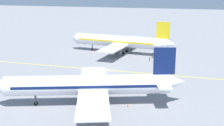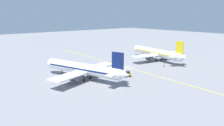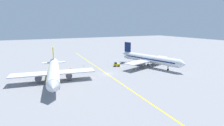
{
  "view_description": "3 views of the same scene",
  "coord_description": "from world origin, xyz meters",
  "px_view_note": "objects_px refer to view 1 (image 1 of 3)",
  "views": [
    {
      "loc": [
        -74.67,
        -20.12,
        21.99
      ],
      "look_at": [
        -0.4,
        -1.47,
        2.11
      ],
      "focal_mm": 50.0,
      "sensor_mm": 36.0,
      "label": 1
    },
    {
      "loc": [
        -61.11,
        -63.57,
        21.41
      ],
      "look_at": [
        -5.71,
        2.67,
        2.26
      ],
      "focal_mm": 35.0,
      "sensor_mm": 36.0,
      "label": 2
    },
    {
      "loc": [
        27.81,
        61.93,
        19.35
      ],
      "look_at": [
        -3.33,
        -2.18,
        3.78
      ],
      "focal_mm": 28.0,
      "sensor_mm": 36.0,
      "label": 3
    }
  ],
  "objects_px": {
    "ground_crew_worker": "(150,58)",
    "traffic_cone_mid_apron": "(175,69)",
    "airplane_at_gate": "(90,85)",
    "airplane_adjacent_stand": "(120,42)",
    "baggage_tug_white": "(140,81)",
    "traffic_cone_near_nose": "(95,51)",
    "traffic_cone_by_wingtip": "(128,105)",
    "traffic_cone_far_edge": "(96,85)"
  },
  "relations": [
    {
      "from": "ground_crew_worker",
      "to": "traffic_cone_mid_apron",
      "type": "height_order",
      "value": "ground_crew_worker"
    },
    {
      "from": "baggage_tug_white",
      "to": "traffic_cone_mid_apron",
      "type": "distance_m",
      "value": 15.67
    },
    {
      "from": "ground_crew_worker",
      "to": "traffic_cone_by_wingtip",
      "type": "bearing_deg",
      "value": -179.05
    },
    {
      "from": "airplane_adjacent_stand",
      "to": "airplane_at_gate",
      "type": "bearing_deg",
      "value": -174.69
    },
    {
      "from": "airplane_at_gate",
      "to": "baggage_tug_white",
      "type": "distance_m",
      "value": 15.52
    },
    {
      "from": "traffic_cone_mid_apron",
      "to": "airplane_adjacent_stand",
      "type": "bearing_deg",
      "value": 48.25
    },
    {
      "from": "traffic_cone_mid_apron",
      "to": "traffic_cone_far_edge",
      "type": "bearing_deg",
      "value": 137.38
    },
    {
      "from": "airplane_at_gate",
      "to": "airplane_adjacent_stand",
      "type": "xyz_separation_m",
      "value": [
        43.68,
        4.06,
        0.0
      ]
    },
    {
      "from": "airplane_adjacent_stand",
      "to": "ground_crew_worker",
      "type": "height_order",
      "value": "airplane_adjacent_stand"
    },
    {
      "from": "airplane_adjacent_stand",
      "to": "traffic_cone_far_edge",
      "type": "bearing_deg",
      "value": -176.66
    },
    {
      "from": "airplane_adjacent_stand",
      "to": "traffic_cone_far_edge",
      "type": "distance_m",
      "value": 33.8
    },
    {
      "from": "baggage_tug_white",
      "to": "traffic_cone_mid_apron",
      "type": "bearing_deg",
      "value": -26.42
    },
    {
      "from": "airplane_at_gate",
      "to": "baggage_tug_white",
      "type": "relative_size",
      "value": 10.4
    },
    {
      "from": "traffic_cone_far_edge",
      "to": "traffic_cone_near_nose",
      "type": "bearing_deg",
      "value": 17.35
    },
    {
      "from": "traffic_cone_far_edge",
      "to": "airplane_at_gate",
      "type": "bearing_deg",
      "value": -168.28
    },
    {
      "from": "baggage_tug_white",
      "to": "traffic_cone_by_wingtip",
      "type": "xyz_separation_m",
      "value": [
        -13.1,
        0.05,
        -0.63
      ]
    },
    {
      "from": "traffic_cone_near_nose",
      "to": "traffic_cone_mid_apron",
      "type": "bearing_deg",
      "value": -120.71
    },
    {
      "from": "airplane_adjacent_stand",
      "to": "baggage_tug_white",
      "type": "height_order",
      "value": "airplane_adjacent_stand"
    },
    {
      "from": "traffic_cone_near_nose",
      "to": "traffic_cone_far_edge",
      "type": "relative_size",
      "value": 1.0
    },
    {
      "from": "airplane_adjacent_stand",
      "to": "traffic_cone_mid_apron",
      "type": "bearing_deg",
      "value": -131.75
    },
    {
      "from": "traffic_cone_mid_apron",
      "to": "traffic_cone_near_nose",
      "type": "bearing_deg",
      "value": 59.29
    },
    {
      "from": "airplane_at_gate",
      "to": "traffic_cone_by_wingtip",
      "type": "distance_m",
      "value": 7.78
    },
    {
      "from": "baggage_tug_white",
      "to": "ground_crew_worker",
      "type": "height_order",
      "value": "baggage_tug_white"
    },
    {
      "from": "airplane_at_gate",
      "to": "airplane_adjacent_stand",
      "type": "height_order",
      "value": "same"
    },
    {
      "from": "airplane_adjacent_stand",
      "to": "traffic_cone_near_nose",
      "type": "xyz_separation_m",
      "value": [
        -0.4,
        8.4,
        -3.43
      ]
    },
    {
      "from": "traffic_cone_far_edge",
      "to": "traffic_cone_by_wingtip",
      "type": "bearing_deg",
      "value": -136.81
    },
    {
      "from": "airplane_at_gate",
      "to": "airplane_adjacent_stand",
      "type": "bearing_deg",
      "value": 5.31
    },
    {
      "from": "airplane_at_gate",
      "to": "traffic_cone_near_nose",
      "type": "xyz_separation_m",
      "value": [
        43.29,
        12.46,
        -3.43
      ]
    },
    {
      "from": "ground_crew_worker",
      "to": "traffic_cone_mid_apron",
      "type": "relative_size",
      "value": 3.05
    },
    {
      "from": "baggage_tug_white",
      "to": "traffic_cone_by_wingtip",
      "type": "bearing_deg",
      "value": 179.79
    },
    {
      "from": "traffic_cone_near_nose",
      "to": "traffic_cone_far_edge",
      "type": "distance_m",
      "value": 34.75
    },
    {
      "from": "baggage_tug_white",
      "to": "traffic_cone_far_edge",
      "type": "bearing_deg",
      "value": 110.72
    },
    {
      "from": "traffic_cone_near_nose",
      "to": "traffic_cone_far_edge",
      "type": "height_order",
      "value": "same"
    },
    {
      "from": "traffic_cone_mid_apron",
      "to": "traffic_cone_far_edge",
      "type": "relative_size",
      "value": 1.0
    },
    {
      "from": "ground_crew_worker",
      "to": "traffic_cone_far_edge",
      "type": "distance_m",
      "value": 26.87
    },
    {
      "from": "airplane_at_gate",
      "to": "traffic_cone_mid_apron",
      "type": "height_order",
      "value": "airplane_at_gate"
    },
    {
      "from": "airplane_adjacent_stand",
      "to": "traffic_cone_near_nose",
      "type": "distance_m",
      "value": 9.09
    },
    {
      "from": "traffic_cone_by_wingtip",
      "to": "baggage_tug_white",
      "type": "bearing_deg",
      "value": -0.21
    },
    {
      "from": "traffic_cone_by_wingtip",
      "to": "traffic_cone_far_edge",
      "type": "relative_size",
      "value": 1.0
    },
    {
      "from": "airplane_at_gate",
      "to": "traffic_cone_near_nose",
      "type": "bearing_deg",
      "value": 16.06
    },
    {
      "from": "traffic_cone_mid_apron",
      "to": "traffic_cone_by_wingtip",
      "type": "height_order",
      "value": "same"
    },
    {
      "from": "traffic_cone_by_wingtip",
      "to": "traffic_cone_far_edge",
      "type": "bearing_deg",
      "value": 43.19
    }
  ]
}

